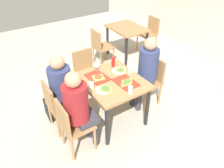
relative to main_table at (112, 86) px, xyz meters
name	(u,v)px	position (x,y,z in m)	size (l,w,h in m)	color
ground_plane	(112,117)	(0.00, 0.00, -0.66)	(10.00, 10.00, 0.02)	#B2AD9E
main_table	(112,86)	(0.00, 0.00, 0.00)	(0.98, 0.85, 0.75)	#9E7247
chair_near_left	(57,104)	(-0.25, -0.81, -0.15)	(0.40, 0.40, 0.84)	#9E7247
chair_near_right	(71,124)	(0.25, -0.81, -0.15)	(0.40, 0.40, 0.84)	#9E7247
chair_far_side	(151,78)	(0.00, 0.81, -0.15)	(0.40, 0.40, 0.84)	#9E7247
chair_left_end	(86,69)	(-0.88, 0.00, -0.15)	(0.40, 0.40, 0.84)	#9E7247
person_in_red	(64,87)	(-0.25, -0.67, 0.09)	(0.32, 0.42, 1.25)	#383842
person_in_brown_jacket	(79,106)	(0.25, -0.67, 0.09)	(0.32, 0.42, 1.25)	#383842
person_far_side	(146,68)	(0.00, 0.67, 0.09)	(0.32, 0.42, 1.25)	#383842
tray_red_near	(98,77)	(-0.17, -0.15, 0.12)	(0.36, 0.26, 0.02)	red
tray_red_far	(126,82)	(0.17, 0.13, 0.12)	(0.36, 0.26, 0.02)	red
paper_plate_center	(119,71)	(-0.15, 0.23, 0.11)	(0.22, 0.22, 0.01)	white
paper_plate_near_edge	(104,90)	(0.15, -0.23, 0.11)	(0.22, 0.22, 0.01)	white
pizza_slice_a	(98,77)	(-0.14, -0.15, 0.13)	(0.24, 0.24, 0.02)	tan
pizza_slice_b	(127,82)	(0.19, 0.13, 0.13)	(0.20, 0.26, 0.02)	#C68C47
pizza_slice_c	(120,70)	(-0.14, 0.25, 0.13)	(0.23, 0.23, 0.02)	#DBAD60
pizza_slice_d	(106,89)	(0.15, -0.21, 0.13)	(0.21, 0.17, 0.02)	tan
plastic_cup_a	(130,69)	(-0.02, 0.36, 0.16)	(0.07, 0.07, 0.10)	white
plastic_cup_b	(91,86)	(0.02, -0.36, 0.16)	(0.07, 0.07, 0.10)	white
soda_can	(130,90)	(0.42, 0.02, 0.17)	(0.07, 0.07, 0.12)	#B7BCC6
condiment_bottle	(113,62)	(-0.32, 0.23, 0.19)	(0.06, 0.06, 0.16)	red
foil_bundle	(97,65)	(-0.42, -0.02, 0.16)	(0.10, 0.10, 0.10)	silver
handbag	(51,109)	(-0.60, -0.82, -0.51)	(0.32, 0.16, 0.28)	black
background_table	(127,33)	(-1.63, 1.48, -0.02)	(0.90, 0.70, 0.75)	#9E7247
background_chair_near	(100,45)	(-1.63, 0.75, -0.15)	(0.40, 0.40, 0.84)	#9E7247
background_chair_far	(150,31)	(-1.63, 2.22, -0.15)	(0.40, 0.40, 0.84)	#9E7247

